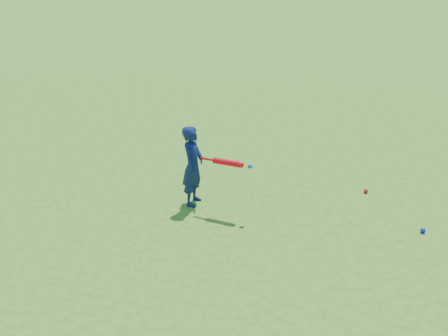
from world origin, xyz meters
The scene contains 5 objects.
ground centered at (0.00, 0.00, 0.00)m, with size 80.00×80.00×0.00m, color #336818.
child centered at (-0.10, -0.03, 0.61)m, with size 0.45×0.29×1.22m, color #0F1B47.
ground_ball_red centered at (2.59, 0.40, 0.04)m, with size 0.07×0.07×0.07m, color red.
ground_ball_blue centered at (3.08, -0.81, 0.04)m, with size 0.07×0.07×0.07m, color #0D16EC.
bat_swing centered at (0.45, -0.30, 0.78)m, with size 0.74×0.34×0.09m.
Camera 1 is at (0.58, -6.74, 3.48)m, focal length 40.00 mm.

